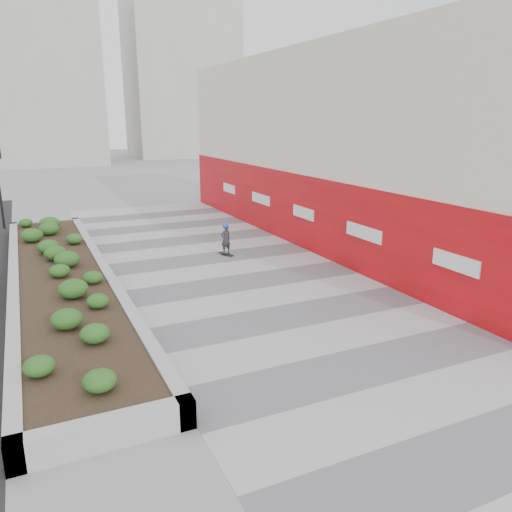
{
  "coord_description": "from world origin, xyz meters",
  "views": [
    {
      "loc": [
        -6.27,
        -9.27,
        5.22
      ],
      "look_at": [
        0.02,
        4.16,
        1.1
      ],
      "focal_mm": 35.0,
      "sensor_mm": 36.0,
      "label": 1
    }
  ],
  "objects": [
    {
      "name": "ground",
      "position": [
        0.0,
        0.0,
        0.0
      ],
      "size": [
        160.0,
        160.0,
        0.0
      ],
      "primitive_type": "plane",
      "color": "gray",
      "rests_on": "ground"
    },
    {
      "name": "walkway",
      "position": [
        0.0,
        3.0,
        0.01
      ],
      "size": [
        8.0,
        36.0,
        0.01
      ],
      "primitive_type": "cube",
      "color": "#A8A8AD",
      "rests_on": "ground"
    },
    {
      "name": "building",
      "position": [
        6.98,
        8.98,
        3.98
      ],
      "size": [
        6.04,
        24.08,
        8.0
      ],
      "color": "silver",
      "rests_on": "ground"
    },
    {
      "name": "planter",
      "position": [
        -5.5,
        7.0,
        0.42
      ],
      "size": [
        3.0,
        18.0,
        0.9
      ],
      "color": "#9E9EA0",
      "rests_on": "ground"
    },
    {
      "name": "distant_bldg_north_l",
      "position": [
        -5.0,
        55.0,
        10.0
      ],
      "size": [
        16.0,
        12.0,
        20.0
      ],
      "primitive_type": "cube",
      "color": "#ADAAA3",
      "rests_on": "ground"
    },
    {
      "name": "distant_bldg_north_r",
      "position": [
        15.0,
        60.0,
        12.0
      ],
      "size": [
        14.0,
        10.0,
        24.0
      ],
      "primitive_type": "cube",
      "color": "#ADAAA3",
      "rests_on": "ground"
    },
    {
      "name": "manhole_cover",
      "position": [
        0.5,
        3.0,
        0.0
      ],
      "size": [
        0.44,
        0.44,
        0.01
      ],
      "primitive_type": "cylinder",
      "color": "#595654",
      "rests_on": "ground"
    },
    {
      "name": "skateboarder",
      "position": [
        0.66,
        8.32,
        0.67
      ],
      "size": [
        0.47,
        0.74,
        1.31
      ],
      "rotation": [
        0.0,
        0.0,
        0.39
      ],
      "color": "beige",
      "rests_on": "ground"
    }
  ]
}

